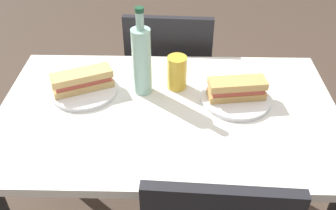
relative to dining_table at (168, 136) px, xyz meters
name	(u,v)px	position (x,y,z in m)	size (l,w,h in m)	color
dining_table	(168,136)	(0.00, 0.00, 0.00)	(1.15, 0.70, 0.72)	silver
chair_far	(170,78)	(0.00, 0.55, -0.12)	(0.42, 0.42, 0.85)	black
plate_near	(84,90)	(-0.30, 0.10, 0.13)	(0.24, 0.24, 0.01)	white
baguette_sandwich_near	(82,80)	(-0.30, 0.10, 0.17)	(0.22, 0.15, 0.07)	tan
knife_near	(77,81)	(-0.34, 0.14, 0.14)	(0.16, 0.10, 0.01)	silver
plate_far	(235,98)	(0.23, 0.06, 0.13)	(0.24, 0.24, 0.01)	white
baguette_sandwich_far	(237,89)	(0.23, 0.06, 0.17)	(0.20, 0.10, 0.07)	tan
knife_far	(229,88)	(0.22, 0.11, 0.14)	(0.17, 0.08, 0.01)	silver
water_bottle	(142,60)	(-0.09, 0.11, 0.25)	(0.07, 0.07, 0.32)	#99C6B7
beer_glass	(177,72)	(0.03, 0.14, 0.18)	(0.07, 0.07, 0.12)	gold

